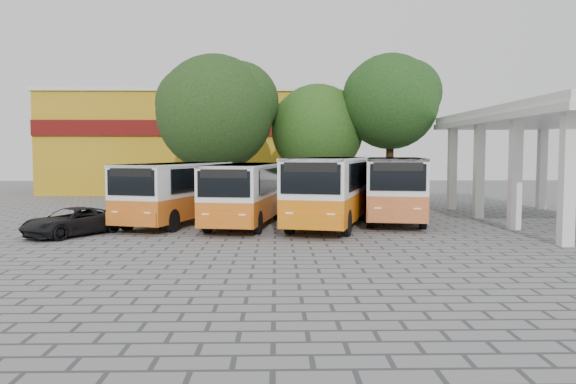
{
  "coord_description": "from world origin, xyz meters",
  "views": [
    {
      "loc": [
        -2.44,
        -22.09,
        3.31
      ],
      "look_at": [
        -1.9,
        3.78,
        1.5
      ],
      "focal_mm": 35.0,
      "sensor_mm": 36.0,
      "label": 1
    }
  ],
  "objects_px": {
    "bus_far_left": "(177,189)",
    "bus_centre_left": "(246,190)",
    "bus_centre_right": "(330,187)",
    "parked_car": "(71,222)",
    "bus_far_right": "(395,185)"
  },
  "relations": [
    {
      "from": "bus_far_right",
      "to": "parked_car",
      "type": "xyz_separation_m",
      "value": [
        -13.97,
        -4.58,
        -1.21
      ]
    },
    {
      "from": "bus_far_right",
      "to": "bus_far_left",
      "type": "bearing_deg",
      "value": -164.08
    },
    {
      "from": "parked_car",
      "to": "bus_far_right",
      "type": "bearing_deg",
      "value": 50.83
    },
    {
      "from": "bus_centre_right",
      "to": "parked_car",
      "type": "distance_m",
      "value": 10.98
    },
    {
      "from": "bus_centre_right",
      "to": "bus_far_right",
      "type": "relative_size",
      "value": 1.02
    },
    {
      "from": "bus_far_right",
      "to": "parked_car",
      "type": "height_order",
      "value": "bus_far_right"
    },
    {
      "from": "bus_centre_left",
      "to": "bus_far_left",
      "type": "bearing_deg",
      "value": 176.93
    },
    {
      "from": "bus_far_left",
      "to": "bus_centre_right",
      "type": "height_order",
      "value": "bus_centre_right"
    },
    {
      "from": "bus_far_right",
      "to": "parked_car",
      "type": "bearing_deg",
      "value": -151.4
    },
    {
      "from": "bus_centre_left",
      "to": "bus_centre_right",
      "type": "bearing_deg",
      "value": 3.88
    },
    {
      "from": "bus_centre_right",
      "to": "parked_car",
      "type": "height_order",
      "value": "bus_centre_right"
    },
    {
      "from": "bus_far_left",
      "to": "bus_centre_left",
      "type": "relative_size",
      "value": 1.03
    },
    {
      "from": "bus_centre_left",
      "to": "bus_centre_right",
      "type": "height_order",
      "value": "bus_centre_right"
    },
    {
      "from": "bus_centre_right",
      "to": "bus_centre_left",
      "type": "bearing_deg",
      "value": -169.95
    },
    {
      "from": "bus_far_left",
      "to": "bus_centre_right",
      "type": "distance_m",
      "value": 7.1
    }
  ]
}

